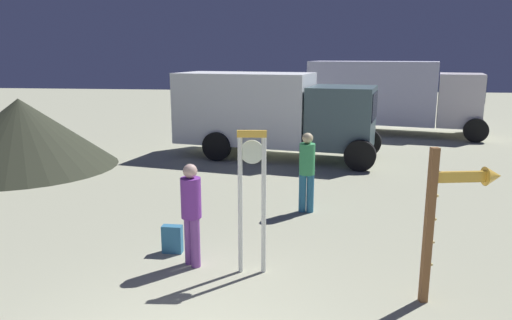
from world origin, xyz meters
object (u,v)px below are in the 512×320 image
object	(u,v)px
arrow_sign	(455,203)
box_truck_far	(389,94)
standing_clock	(252,189)
person_distant	(307,168)
box_truck_near	(270,111)
person_near_clock	(191,210)
dome_tent	(21,133)
backpack	(172,239)

from	to	relation	value
arrow_sign	box_truck_far	distance (m)	14.51
standing_clock	arrow_sign	world-z (taller)	standing_clock
arrow_sign	box_truck_far	bearing A→B (deg)	85.11
person_distant	box_truck_far	world-z (taller)	box_truck_far
person_distant	box_truck_near	bearing A→B (deg)	103.22
person_near_clock	box_truck_near	bearing A→B (deg)	87.04
box_truck_near	dome_tent	size ratio (longest dim) A/B	1.26
box_truck_near	box_truck_far	size ratio (longest dim) A/B	0.90
person_near_clock	person_distant	xyz separation A→B (m)	(1.72, 2.85, 0.03)
dome_tent	box_truck_far	bearing A→B (deg)	34.18
backpack	dome_tent	world-z (taller)	dome_tent
standing_clock	arrow_sign	bearing A→B (deg)	-11.27
box_truck_far	dome_tent	world-z (taller)	box_truck_far
arrow_sign	backpack	bearing A→B (deg)	165.10
standing_clock	arrow_sign	distance (m)	2.78
arrow_sign	backpack	distance (m)	4.45
box_truck_near	arrow_sign	bearing A→B (deg)	-70.08
person_distant	box_truck_far	bearing A→B (deg)	73.67
backpack	person_distant	size ratio (longest dim) A/B	0.28
box_truck_near	dome_tent	xyz separation A→B (m)	(-7.06, -2.38, -0.48)
person_near_clock	box_truck_far	size ratio (longest dim) A/B	0.22
backpack	box_truck_near	distance (m)	8.04
person_near_clock	dome_tent	world-z (taller)	dome_tent
box_truck_near	box_truck_far	xyz separation A→B (m)	(4.50, 5.46, 0.15)
person_distant	dome_tent	world-z (taller)	dome_tent
backpack	box_truck_near	xyz separation A→B (m)	(0.89, 7.89, 1.26)
standing_clock	arrow_sign	size ratio (longest dim) A/B	1.04
arrow_sign	person_near_clock	size ratio (longest dim) A/B	1.29
arrow_sign	box_truck_near	distance (m)	9.57
backpack	person_distant	distance (m)	3.32
arrow_sign	dome_tent	world-z (taller)	arrow_sign
box_truck_far	person_distant	bearing A→B (deg)	-106.33
arrow_sign	box_truck_far	size ratio (longest dim) A/B	0.28
arrow_sign	person_distant	bearing A→B (deg)	119.31
person_near_clock	person_distant	distance (m)	3.33
person_distant	standing_clock	bearing A→B (deg)	-104.32
standing_clock	arrow_sign	xyz separation A→B (m)	(2.73, -0.54, 0.06)
backpack	person_distant	world-z (taller)	person_distant
backpack	box_truck_far	distance (m)	14.47
standing_clock	backpack	distance (m)	1.88
arrow_sign	standing_clock	bearing A→B (deg)	168.73
standing_clock	person_distant	size ratio (longest dim) A/B	1.30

